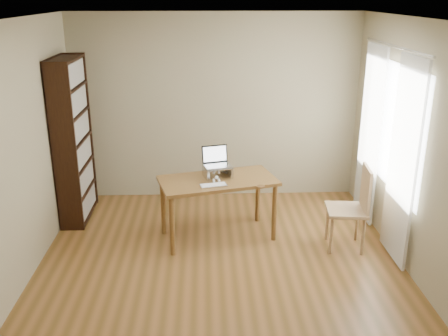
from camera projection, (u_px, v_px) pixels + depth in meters
room at (224, 158)px, 4.88m from camera, size 4.04×4.54×2.64m
bookshelf at (73, 140)px, 6.35m from camera, size 0.30×0.90×2.10m
curtains at (385, 145)px, 5.74m from camera, size 0.03×1.90×2.25m
desk at (218, 187)px, 5.91m from camera, size 1.48×1.00×0.75m
laptop_stand at (218, 170)px, 5.93m from camera, size 0.32×0.25×0.13m
laptop at (217, 160)px, 5.94m from camera, size 0.36×0.33×0.22m
keyboard at (213, 185)px, 5.67m from camera, size 0.33×0.20×0.02m
coaster at (261, 186)px, 5.66m from camera, size 0.09×0.09×0.01m
cat at (215, 171)px, 5.96m from camera, size 0.23×0.47×0.14m
chair at (353, 205)px, 5.70m from camera, size 0.48×0.48×0.99m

